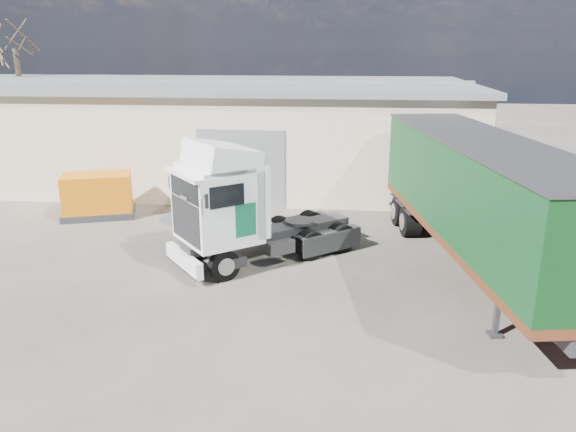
# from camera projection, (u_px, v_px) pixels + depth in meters

# --- Properties ---
(ground) EXTENTS (120.00, 120.00, 0.00)m
(ground) POSITION_uv_depth(u_px,v_px,m) (250.00, 304.00, 16.37)
(ground) COLOR #282621
(ground) RESTS_ON ground
(warehouse) EXTENTS (30.60, 12.60, 5.42)m
(warehouse) POSITION_uv_depth(u_px,v_px,m) (189.00, 130.00, 31.37)
(warehouse) COLOR beige
(warehouse) RESTS_ON ground
(bare_tree) EXTENTS (4.00, 4.00, 9.60)m
(bare_tree) POSITION_uv_depth(u_px,v_px,m) (13.00, 33.00, 34.75)
(bare_tree) COLOR #382B21
(bare_tree) RESTS_ON ground
(tractor_unit) EXTENTS (6.49, 5.88, 4.35)m
(tractor_unit) POSITION_uv_depth(u_px,v_px,m) (240.00, 212.00, 18.91)
(tractor_unit) COLOR black
(tractor_unit) RESTS_ON ground
(box_trailer) EXTENTS (4.86, 13.64, 4.44)m
(box_trailer) POSITION_uv_depth(u_px,v_px,m) (479.00, 192.00, 17.96)
(box_trailer) COLOR #2D2D30
(box_trailer) RESTS_ON ground
(panel_van) EXTENTS (2.59, 4.66, 1.80)m
(panel_van) POSITION_uv_depth(u_px,v_px,m) (211.00, 189.00, 25.56)
(panel_van) COLOR black
(panel_van) RESTS_ON ground
(orange_skip) EXTENTS (3.47, 2.74, 1.89)m
(orange_skip) POSITION_uv_depth(u_px,v_px,m) (98.00, 198.00, 24.47)
(orange_skip) COLOR #2D2D30
(orange_skip) RESTS_ON ground
(gravel_heap) EXTENTS (5.80, 5.53, 0.87)m
(gravel_heap) POSITION_uv_depth(u_px,v_px,m) (218.00, 211.00, 24.06)
(gravel_heap) COLOR #20222B
(gravel_heap) RESTS_ON ground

